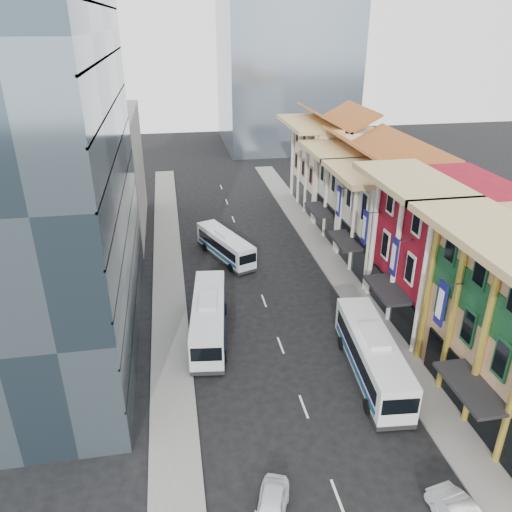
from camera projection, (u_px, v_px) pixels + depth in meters
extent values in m
cube|color=slate|center=(353.00, 292.00, 46.69)|extent=(3.00, 90.00, 0.15)
cube|color=slate|center=(169.00, 308.00, 44.02)|extent=(3.00, 90.00, 0.15)
cube|color=maroon|center=(445.00, 252.00, 40.57)|extent=(8.00, 10.00, 12.00)
cube|color=beige|center=(394.00, 222.00, 49.46)|extent=(8.00, 9.00, 10.00)
cube|color=beige|center=(361.00, 194.00, 57.48)|extent=(8.00, 9.00, 10.00)
cube|color=beige|center=(333.00, 166.00, 66.62)|extent=(8.00, 12.00, 11.00)
cube|color=#374957|center=(27.00, 153.00, 33.65)|extent=(12.00, 26.00, 30.00)
cube|color=gray|center=(96.00, 174.00, 57.71)|extent=(10.00, 18.00, 14.00)
imported|color=white|center=(271.00, 508.00, 25.30)|extent=(2.83, 4.18, 1.32)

